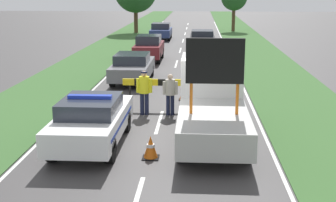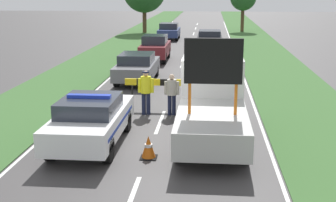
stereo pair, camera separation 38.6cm
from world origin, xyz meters
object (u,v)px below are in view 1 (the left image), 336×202
road_barrier (158,84)px  police_officer (144,89)px  work_truck (212,100)px  pedestrian_civilian (170,91)px  traffic_cone_near_police (151,147)px  queued_car_suv_grey (133,67)px  traffic_cone_centre_front (183,94)px  queued_car_sedan_black (202,38)px  queued_car_hatch_blue (161,31)px  police_car (92,120)px  queued_car_wagon_maroon (149,48)px

road_barrier → police_officer: police_officer is taller
work_truck → pedestrian_civilian: size_ratio=3.85×
traffic_cone_near_police → queued_car_suv_grey: queued_car_suv_grey is taller
traffic_cone_centre_front → queued_car_suv_grey: size_ratio=0.11×
traffic_cone_near_police → traffic_cone_centre_front: traffic_cone_near_police is taller
work_truck → queued_car_suv_grey: 9.42m
queued_car_suv_grey → work_truck: bearing=113.9°
work_truck → queued_car_suv_grey: bearing=-68.5°
road_barrier → pedestrian_civilian: bearing=-62.2°
work_truck → traffic_cone_near_police: bearing=51.0°
work_truck → queued_car_sedan_black: work_truck is taller
pedestrian_civilian → queued_car_sedan_black: (1.35, 20.38, -0.17)m
queued_car_suv_grey → queued_car_sedan_black: (3.66, 14.02, 0.00)m
police_officer → traffic_cone_near_police: police_officer is taller
queued_car_sedan_black → queued_car_hatch_blue: bearing=-57.1°
queued_car_suv_grey → queued_car_hatch_blue: bearing=-89.7°
police_car → police_officer: 3.84m
work_truck → traffic_cone_centre_front: (-1.09, 4.67, -0.89)m
work_truck → traffic_cone_centre_front: work_truck is taller
traffic_cone_near_police → queued_car_hatch_blue: size_ratio=0.16×
work_truck → road_barrier: size_ratio=2.15×
pedestrian_civilian → queued_car_suv_grey: bearing=108.2°
road_barrier → police_officer: 1.07m
work_truck → road_barrier: bearing=-60.0°
traffic_cone_near_police → queued_car_wagon_maroon: 18.09m
queued_car_sedan_black → queued_car_hatch_blue: size_ratio=1.13×
traffic_cone_centre_front → queued_car_sedan_black: 17.98m
police_car → queued_car_wagon_maroon: queued_car_wagon_maroon is taller
road_barrier → queued_car_sedan_black: 19.50m
police_officer → queued_car_hatch_blue: 26.21m
traffic_cone_centre_front → queued_car_suv_grey: (-2.72, 3.93, 0.50)m
queued_car_hatch_blue → police_car: bearing=90.4°
police_officer → queued_car_suv_grey: (-1.33, 6.36, -0.25)m
pedestrian_civilian → queued_car_suv_grey: (-2.31, 6.36, -0.17)m
queued_car_suv_grey → queued_car_hatch_blue: 19.81m
work_truck → traffic_cone_near_police: work_truck is taller
traffic_cone_centre_front → road_barrier: bearing=-123.4°
traffic_cone_centre_front → queued_car_hatch_blue: (-2.82, 23.75, 0.52)m
pedestrian_civilian → queued_car_sedan_black: size_ratio=0.35×
police_officer → queued_car_suv_grey: size_ratio=0.37×
work_truck → police_officer: 3.35m
queued_car_sedan_black → queued_car_hatch_blue: (-3.76, 5.80, 0.01)m
police_car → police_officer: size_ratio=2.80×
queued_car_suv_grey → pedestrian_civilian: bearing=110.0°
queued_car_suv_grey → queued_car_wagon_maroon: size_ratio=1.09×
pedestrian_civilian → road_barrier: bearing=117.5°
traffic_cone_centre_front → queued_car_hatch_blue: queued_car_hatch_blue is taller
police_officer → pedestrian_civilian: 0.99m
police_officer → queued_car_suv_grey: bearing=-99.1°
traffic_cone_centre_front → police_officer: bearing=-119.9°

